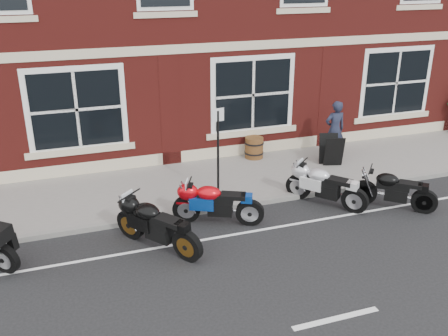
{
  "coord_description": "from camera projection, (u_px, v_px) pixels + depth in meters",
  "views": [
    {
      "loc": [
        -3.98,
        -8.8,
        5.46
      ],
      "look_at": [
        -0.4,
        1.6,
        1.01
      ],
      "focal_mm": 40.0,
      "sensor_mm": 36.0,
      "label": 1
    }
  ],
  "objects": [
    {
      "name": "pedestrian_left",
      "position": [
        335.0,
        130.0,
        14.75
      ],
      "size": [
        0.65,
        0.45,
        1.73
      ],
      "primitive_type": "imported",
      "rotation": [
        0.0,
        0.0,
        3.09
      ],
      "color": "#1B1F31",
      "rests_on": "sidewalk"
    },
    {
      "name": "moto_naked_black",
      "position": [
        393.0,
        188.0,
        11.99
      ],
      "size": [
        1.57,
        1.43,
        0.9
      ],
      "rotation": [
        0.0,
        0.0,
        0.84
      ],
      "color": "black",
      "rests_on": "ground"
    },
    {
      "name": "parking_sign",
      "position": [
        218.0,
        146.0,
        12.08
      ],
      "size": [
        0.32,
        0.07,
        2.24
      ],
      "rotation": [
        0.0,
        0.0,
        0.16
      ],
      "color": "black",
      "rests_on": "sidewalk"
    },
    {
      "name": "sidewalk",
      "position": [
        221.0,
        180.0,
        13.56
      ],
      "size": [
        30.0,
        3.0,
        0.12
      ],
      "primitive_type": "cube",
      "color": "slate",
      "rests_on": "ground"
    },
    {
      "name": "a_board_sign",
      "position": [
        331.0,
        150.0,
        14.31
      ],
      "size": [
        0.62,
        0.5,
        0.9
      ],
      "primitive_type": null,
      "rotation": [
        0.0,
        0.0,
        -0.29
      ],
      "color": "black",
      "rests_on": "sidewalk"
    },
    {
      "name": "moto_sport_red",
      "position": [
        216.0,
        201.0,
        11.25
      ],
      "size": [
        1.94,
        1.03,
        0.94
      ],
      "rotation": [
        0.0,
        0.0,
        1.12
      ],
      "color": "black",
      "rests_on": "ground"
    },
    {
      "name": "moto_sport_black",
      "position": [
        157.0,
        223.0,
        10.22
      ],
      "size": [
        1.43,
        1.9,
        1.01
      ],
      "rotation": [
        0.0,
        0.0,
        0.63
      ],
      "color": "black",
      "rests_on": "ground"
    },
    {
      "name": "ground",
      "position": [
        265.0,
        234.0,
        10.96
      ],
      "size": [
        80.0,
        80.0,
        0.0
      ],
      "primitive_type": "plane",
      "color": "black",
      "rests_on": "ground"
    },
    {
      "name": "kerb",
      "position": [
        242.0,
        205.0,
        12.18
      ],
      "size": [
        30.0,
        0.16,
        0.12
      ],
      "primitive_type": "cube",
      "color": "slate",
      "rests_on": "ground"
    },
    {
      "name": "moto_sport_silver",
      "position": [
        325.0,
        184.0,
        12.13
      ],
      "size": [
        1.4,
        1.75,
        0.95
      ],
      "rotation": [
        0.0,
        0.0,
        0.66
      ],
      "color": "black",
      "rests_on": "ground"
    },
    {
      "name": "barrel_planter",
      "position": [
        254.0,
        148.0,
        14.91
      ],
      "size": [
        0.57,
        0.57,
        0.63
      ],
      "color": "#553916",
      "rests_on": "sidewalk"
    }
  ]
}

